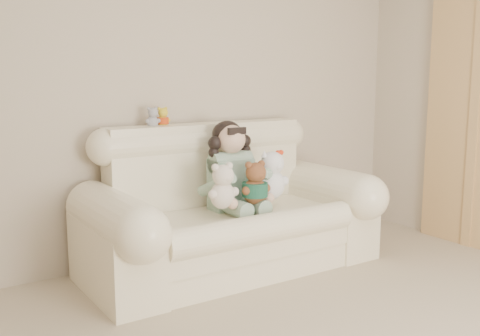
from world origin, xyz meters
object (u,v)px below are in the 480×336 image
seated_child (231,165)px  cream_teddy (222,182)px  brown_teddy (255,179)px  white_cat (271,170)px  sofa (232,199)px

seated_child → cream_teddy: (-0.21, -0.23, -0.07)m
brown_teddy → cream_teddy: size_ratio=0.98×
seated_child → white_cat: size_ratio=1.55×
sofa → white_cat: 0.35m
sofa → brown_teddy: 0.25m
seated_child → white_cat: bearing=-36.4°
seated_child → brown_teddy: seated_child is taller
sofa → white_cat: sofa is taller
seated_child → white_cat: seated_child is taller
sofa → seated_child: 0.25m
sofa → brown_teddy: size_ratio=5.91×
seated_child → brown_teddy: bearing=-79.0°
seated_child → brown_teddy: 0.26m
white_cat → cream_teddy: white_cat is taller
seated_child → sofa: bearing=-114.5°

